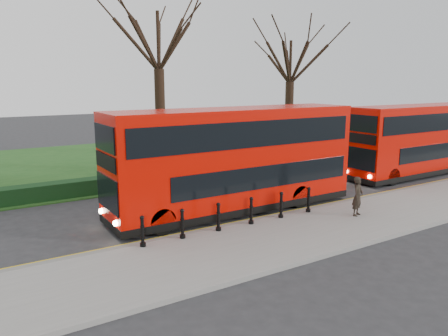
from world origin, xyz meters
TOP-DOWN VIEW (x-y plane):
  - ground at (0.00, 0.00)m, footprint 120.00×120.00m
  - pavement at (0.00, -3.00)m, footprint 60.00×4.00m
  - kerb at (0.00, -1.00)m, footprint 60.00×0.25m
  - grass_verge at (0.00, 15.00)m, footprint 60.00×18.00m
  - hedge at (0.00, 6.80)m, footprint 60.00×0.90m
  - yellow_line_outer at (0.00, -0.70)m, footprint 60.00×0.10m
  - yellow_line_inner at (0.00, -0.50)m, footprint 60.00×0.10m
  - tree_mid at (2.00, 10.00)m, footprint 7.16×7.16m
  - tree_right at (12.00, 10.00)m, footprint 6.27×6.27m
  - bollard_row at (-0.11, -1.35)m, footprint 7.40×0.15m
  - bus_lead at (1.30, 0.82)m, footprint 10.96×2.52m
  - bus_rear at (14.56, 1.24)m, footprint 10.28×2.36m
  - pedestrian at (4.85, -2.74)m, footprint 0.67×0.56m

SIDE VIEW (x-z plane):
  - ground at x=0.00m, z-range 0.00..0.00m
  - yellow_line_outer at x=0.00m, z-range 0.00..0.01m
  - yellow_line_inner at x=0.00m, z-range 0.00..0.01m
  - grass_verge at x=0.00m, z-range 0.00..0.06m
  - pavement at x=0.00m, z-range 0.00..0.15m
  - kerb at x=0.00m, z-range -0.01..0.15m
  - hedge at x=0.00m, z-range 0.00..0.80m
  - bollard_row at x=-0.11m, z-range 0.15..1.15m
  - pedestrian at x=4.85m, z-range 0.15..1.73m
  - bus_rear at x=14.56m, z-range 0.02..4.10m
  - bus_lead at x=1.30m, z-range 0.02..4.38m
  - tree_right at x=12.00m, z-range 2.21..12.01m
  - tree_mid at x=2.00m, z-range 2.54..13.72m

